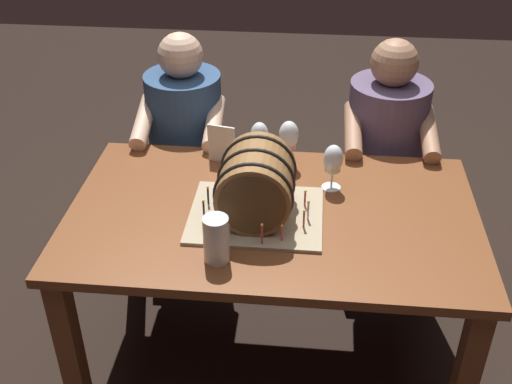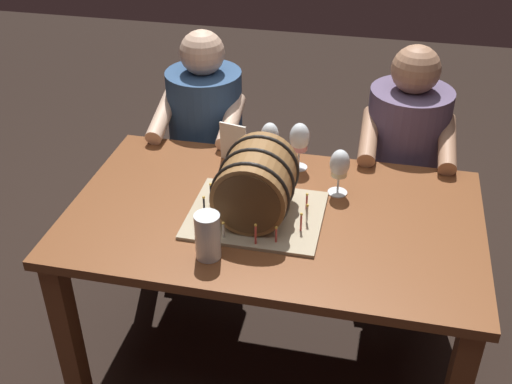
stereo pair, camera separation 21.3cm
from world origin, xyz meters
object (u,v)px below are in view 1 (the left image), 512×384
object	(u,v)px
barrel_cake	(256,186)
beer_pint	(216,241)
person_seated_left	(188,165)
dining_table	(272,236)
wine_glass_white	(333,161)
wine_glass_rose	(289,137)
person_seated_right	(381,173)
menu_card	(222,144)
wine_glass_red	(259,137)

from	to	relation	value
barrel_cake	beer_pint	xyz separation A→B (m)	(-0.10, -0.24, -0.05)
person_seated_left	beer_pint	bearing A→B (deg)	-73.00
dining_table	person_seated_left	distance (m)	0.79
wine_glass_white	beer_pint	bearing A→B (deg)	-128.28
wine_glass_rose	person_seated_right	bearing A→B (deg)	39.16
wine_glass_rose	wine_glass_white	bearing A→B (deg)	-41.11
wine_glass_rose	person_seated_right	world-z (taller)	person_seated_right
dining_table	menu_card	bearing A→B (deg)	124.92
wine_glass_rose	beer_pint	size ratio (longest dim) A/B	1.21
beer_pint	wine_glass_rose	bearing A→B (deg)	72.48
dining_table	person_seated_right	xyz separation A→B (m)	(0.44, 0.65, -0.10)
wine_glass_red	person_seated_right	size ratio (longest dim) A/B	0.17
dining_table	beer_pint	xyz separation A→B (m)	(-0.15, -0.28, 0.18)
menu_card	person_seated_left	world-z (taller)	person_seated_left
beer_pint	person_seated_left	distance (m)	1.01
barrel_cake	wine_glass_rose	xyz separation A→B (m)	(0.09, 0.35, 0.00)
menu_card	dining_table	bearing A→B (deg)	-42.95
barrel_cake	person_seated_left	xyz separation A→B (m)	(-0.38, 0.68, -0.34)
dining_table	barrel_cake	size ratio (longest dim) A/B	3.14
barrel_cake	person_seated_right	distance (m)	0.91
beer_pint	person_seated_right	distance (m)	1.13
beer_pint	person_seated_right	size ratio (longest dim) A/B	0.14
dining_table	wine_glass_rose	world-z (taller)	wine_glass_rose
wine_glass_white	menu_card	bearing A→B (deg)	161.10
wine_glass_rose	wine_glass_red	world-z (taller)	wine_glass_red
wine_glass_white	barrel_cake	bearing A→B (deg)	-141.06
dining_table	wine_glass_white	bearing A→B (deg)	40.71
beer_pint	menu_card	world-z (taller)	menu_card
wine_glass_white	wine_glass_red	xyz separation A→B (m)	(-0.28, 0.12, 0.02)
wine_glass_rose	wine_glass_red	distance (m)	0.11
barrel_cake	wine_glass_red	size ratio (longest dim) A/B	2.36
barrel_cake	wine_glass_rose	distance (m)	0.37
barrel_cake	dining_table	bearing A→B (deg)	31.58
wine_glass_red	beer_pint	bearing A→B (deg)	-97.93
person_seated_right	dining_table	bearing A→B (deg)	-123.99
barrel_cake	wine_glass_red	bearing A→B (deg)	93.39
person_seated_right	menu_card	bearing A→B (deg)	-153.58
menu_card	beer_pint	bearing A→B (deg)	-71.24
person_seated_right	person_seated_left	bearing A→B (deg)	-179.99
wine_glass_rose	menu_card	world-z (taller)	wine_glass_rose
barrel_cake	wine_glass_white	xyz separation A→B (m)	(0.26, 0.21, -0.01)
wine_glass_rose	person_seated_right	distance (m)	0.62
barrel_cake	person_seated_right	xyz separation A→B (m)	(0.49, 0.68, -0.34)
wine_glass_white	menu_card	world-z (taller)	wine_glass_white
wine_glass_red	barrel_cake	bearing A→B (deg)	-86.61
beer_pint	menu_card	xyz separation A→B (m)	(-0.07, 0.60, 0.01)
wine_glass_red	beer_pint	xyz separation A→B (m)	(-0.08, -0.57, -0.06)
dining_table	beer_pint	size ratio (longest dim) A/B	9.11
wine_glass_red	person_seated_left	bearing A→B (deg)	135.70
menu_card	person_seated_right	world-z (taller)	person_seated_right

